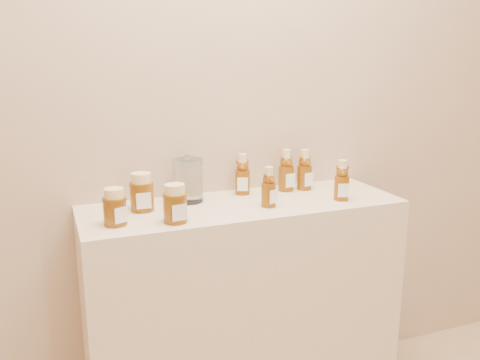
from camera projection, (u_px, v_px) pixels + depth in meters
name	position (u px, v px, depth m)	size (l,w,h in m)	color
wall_back	(225.00, 79.00, 1.97)	(3.50, 0.02, 2.70)	tan
display_table	(243.00, 313.00, 2.00)	(1.20, 0.40, 0.90)	beige
bear_bottle_back_left	(242.00, 171.00, 2.01)	(0.06, 0.06, 0.18)	#5E3007
bear_bottle_back_mid	(286.00, 168.00, 2.06)	(0.07, 0.07, 0.19)	#5E3007
bear_bottle_back_right	(305.00, 167.00, 2.08)	(0.06, 0.06, 0.19)	#5E3007
bear_bottle_front_left	(269.00, 184.00, 1.84)	(0.06, 0.06, 0.17)	#5E3007
bear_bottle_front_right	(342.00, 177.00, 1.93)	(0.06, 0.06, 0.18)	#5E3007
honey_jar_left	(115.00, 207.00, 1.65)	(0.08, 0.08, 0.12)	#5E3007
honey_jar_back	(142.00, 192.00, 1.80)	(0.09, 0.09, 0.14)	#5E3007
honey_jar_front	(175.00, 203.00, 1.67)	(0.08, 0.08, 0.13)	#5E3007
glass_canister	(188.00, 179.00, 1.90)	(0.12, 0.12, 0.18)	white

